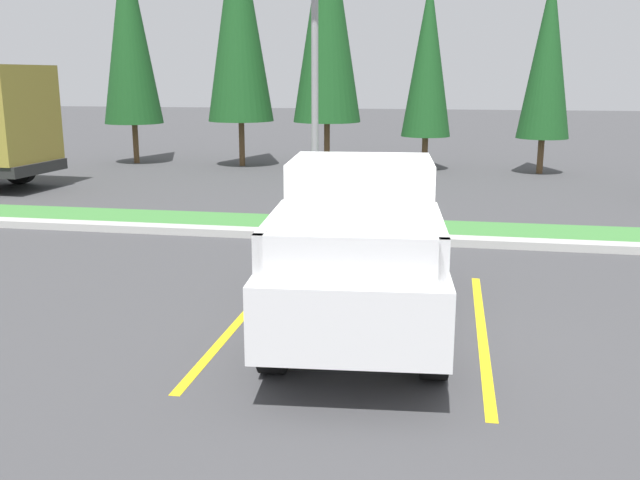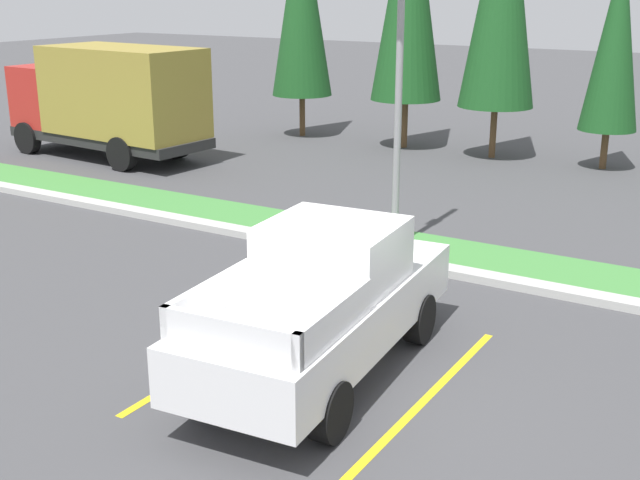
{
  "view_description": "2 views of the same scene",
  "coord_description": "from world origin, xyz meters",
  "px_view_note": "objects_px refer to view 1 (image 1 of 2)",
  "views": [
    {
      "loc": [
        0.85,
        -8.14,
        3.12
      ],
      "look_at": [
        -0.9,
        1.34,
        0.86
      ],
      "focal_mm": 39.37,
      "sensor_mm": 36.0,
      "label": 1
    },
    {
      "loc": [
        5.11,
        -8.49,
        5.19
      ],
      "look_at": [
        -1.03,
        1.63,
        1.46
      ],
      "focal_mm": 45.81,
      "sensor_mm": 36.0,
      "label": 2
    }
  ],
  "objects_px": {
    "cypress_tree_leftmost": "(129,29)",
    "cypress_tree_rightmost": "(548,55)",
    "cypress_tree_right_inner": "(428,57)",
    "pickup_truck_main": "(360,245)",
    "street_light": "(313,21)",
    "cypress_tree_left_inner": "(239,14)",
    "cypress_tree_center": "(327,11)"
  },
  "relations": [
    {
      "from": "cypress_tree_leftmost",
      "to": "cypress_tree_rightmost",
      "type": "height_order",
      "value": "cypress_tree_leftmost"
    },
    {
      "from": "cypress_tree_right_inner",
      "to": "cypress_tree_leftmost",
      "type": "bearing_deg",
      "value": 179.97
    },
    {
      "from": "cypress_tree_leftmost",
      "to": "cypress_tree_right_inner",
      "type": "height_order",
      "value": "cypress_tree_leftmost"
    },
    {
      "from": "cypress_tree_right_inner",
      "to": "pickup_truck_main",
      "type": "bearing_deg",
      "value": -90.91
    },
    {
      "from": "street_light",
      "to": "cypress_tree_leftmost",
      "type": "xyz_separation_m",
      "value": [
        -8.56,
        10.1,
        0.57
      ]
    },
    {
      "from": "pickup_truck_main",
      "to": "cypress_tree_left_inner",
      "type": "distance_m",
      "value": 17.05
    },
    {
      "from": "cypress_tree_center",
      "to": "cypress_tree_right_inner",
      "type": "distance_m",
      "value": 3.65
    },
    {
      "from": "street_light",
      "to": "cypress_tree_center",
      "type": "height_order",
      "value": "cypress_tree_center"
    },
    {
      "from": "street_light",
      "to": "cypress_tree_center",
      "type": "relative_size",
      "value": 0.82
    },
    {
      "from": "cypress_tree_center",
      "to": "cypress_tree_rightmost",
      "type": "xyz_separation_m",
      "value": [
        7.07,
        -0.11,
        -1.42
      ]
    },
    {
      "from": "cypress_tree_center",
      "to": "street_light",
      "type": "bearing_deg",
      "value": -81.65
    },
    {
      "from": "pickup_truck_main",
      "to": "cypress_tree_right_inner",
      "type": "bearing_deg",
      "value": 89.09
    },
    {
      "from": "pickup_truck_main",
      "to": "cypress_tree_right_inner",
      "type": "xyz_separation_m",
      "value": [
        0.25,
        15.44,
        2.67
      ]
    },
    {
      "from": "cypress_tree_leftmost",
      "to": "cypress_tree_center",
      "type": "relative_size",
      "value": 0.91
    },
    {
      "from": "cypress_tree_left_inner",
      "to": "cypress_tree_rightmost",
      "type": "bearing_deg",
      "value": -1.0
    },
    {
      "from": "street_light",
      "to": "cypress_tree_center",
      "type": "xyz_separation_m",
      "value": [
        -1.46,
        9.95,
        1.04
      ]
    },
    {
      "from": "pickup_truck_main",
      "to": "street_light",
      "type": "relative_size",
      "value": 0.75
    },
    {
      "from": "cypress_tree_rightmost",
      "to": "cypress_tree_left_inner",
      "type": "bearing_deg",
      "value": 179.0
    },
    {
      "from": "street_light",
      "to": "cypress_tree_rightmost",
      "type": "relative_size",
      "value": 1.12
    },
    {
      "from": "cypress_tree_left_inner",
      "to": "cypress_tree_right_inner",
      "type": "relative_size",
      "value": 1.39
    },
    {
      "from": "cypress_tree_leftmost",
      "to": "cypress_tree_right_inner",
      "type": "relative_size",
      "value": 1.27
    },
    {
      "from": "cypress_tree_center",
      "to": "cypress_tree_right_inner",
      "type": "xyz_separation_m",
      "value": [
        3.33,
        0.15,
        -1.47
      ]
    },
    {
      "from": "street_light",
      "to": "cypress_tree_leftmost",
      "type": "bearing_deg",
      "value": 130.26
    },
    {
      "from": "pickup_truck_main",
      "to": "cypress_tree_center",
      "type": "distance_m",
      "value": 16.14
    },
    {
      "from": "cypress_tree_leftmost",
      "to": "cypress_tree_right_inner",
      "type": "xyz_separation_m",
      "value": [
        10.43,
        -0.01,
        -1.0
      ]
    },
    {
      "from": "cypress_tree_right_inner",
      "to": "cypress_tree_rightmost",
      "type": "xyz_separation_m",
      "value": [
        3.74,
        -0.26,
        0.05
      ]
    },
    {
      "from": "cypress_tree_leftmost",
      "to": "cypress_tree_rightmost",
      "type": "bearing_deg",
      "value": -1.06
    },
    {
      "from": "cypress_tree_leftmost",
      "to": "cypress_tree_left_inner",
      "type": "xyz_separation_m",
      "value": [
        4.04,
        -0.09,
        0.44
      ]
    },
    {
      "from": "cypress_tree_center",
      "to": "cypress_tree_leftmost",
      "type": "bearing_deg",
      "value": 178.75
    },
    {
      "from": "street_light",
      "to": "cypress_tree_right_inner",
      "type": "xyz_separation_m",
      "value": [
        1.87,
        10.1,
        -0.43
      ]
    },
    {
      "from": "pickup_truck_main",
      "to": "cypress_tree_leftmost",
      "type": "xyz_separation_m",
      "value": [
        -10.18,
        15.45,
        3.67
      ]
    },
    {
      "from": "cypress_tree_rightmost",
      "to": "cypress_tree_leftmost",
      "type": "bearing_deg",
      "value": 178.94
    }
  ]
}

